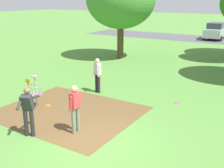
{
  "coord_description": "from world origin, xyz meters",
  "views": [
    {
      "loc": [
        4.9,
        -6.53,
        4.5
      ],
      "look_at": [
        -1.18,
        3.13,
        1.0
      ],
      "focal_mm": 45.2,
      "sensor_mm": 36.0,
      "label": 1
    }
  ],
  "objects_px": {
    "parked_car_leftmost": "(215,31)",
    "player_throwing": "(97,73)",
    "frisbee_by_tee": "(48,106)",
    "player_waiting_left": "(75,106)",
    "player_foreground_watching": "(28,109)",
    "frisbee_near_basket": "(177,103)",
    "disc_golf_basket": "(35,90)"
  },
  "relations": [
    {
      "from": "parked_car_leftmost",
      "to": "player_throwing",
      "type": "bearing_deg",
      "value": -91.19
    },
    {
      "from": "disc_golf_basket",
      "to": "player_throwing",
      "type": "relative_size",
      "value": 0.81
    },
    {
      "from": "disc_golf_basket",
      "to": "frisbee_near_basket",
      "type": "xyz_separation_m",
      "value": [
        5.01,
        3.65,
        -0.74
      ]
    },
    {
      "from": "player_foreground_watching",
      "to": "player_waiting_left",
      "type": "height_order",
      "value": "same"
    },
    {
      "from": "player_foreground_watching",
      "to": "player_waiting_left",
      "type": "distance_m",
      "value": 1.55
    },
    {
      "from": "player_throwing",
      "to": "frisbee_by_tee",
      "type": "xyz_separation_m",
      "value": [
        -0.76,
        -2.67,
        -0.96
      ]
    },
    {
      "from": "disc_golf_basket",
      "to": "player_throwing",
      "type": "xyz_separation_m",
      "value": [
        1.16,
        3.0,
        0.21
      ]
    },
    {
      "from": "player_waiting_left",
      "to": "parked_car_leftmost",
      "type": "height_order",
      "value": "parked_car_leftmost"
    },
    {
      "from": "player_foreground_watching",
      "to": "player_waiting_left",
      "type": "bearing_deg",
      "value": 41.42
    },
    {
      "from": "disc_golf_basket",
      "to": "player_foreground_watching",
      "type": "height_order",
      "value": "player_foreground_watching"
    },
    {
      "from": "disc_golf_basket",
      "to": "parked_car_leftmost",
      "type": "bearing_deg",
      "value": 86.34
    },
    {
      "from": "frisbee_by_tee",
      "to": "parked_car_leftmost",
      "type": "distance_m",
      "value": 25.16
    },
    {
      "from": "player_throwing",
      "to": "player_foreground_watching",
      "type": "bearing_deg",
      "value": -82.03
    },
    {
      "from": "player_throwing",
      "to": "frisbee_near_basket",
      "type": "xyz_separation_m",
      "value": [
        3.85,
        0.65,
        -0.96
      ]
    },
    {
      "from": "frisbee_by_tee",
      "to": "parked_car_leftmost",
      "type": "height_order",
      "value": "parked_car_leftmost"
    },
    {
      "from": "player_throwing",
      "to": "parked_car_leftmost",
      "type": "distance_m",
      "value": 22.45
    },
    {
      "from": "disc_golf_basket",
      "to": "frisbee_near_basket",
      "type": "bearing_deg",
      "value": 36.04
    },
    {
      "from": "player_foreground_watching",
      "to": "frisbee_near_basket",
      "type": "xyz_separation_m",
      "value": [
        3.15,
        5.66,
        -0.98
      ]
    },
    {
      "from": "disc_golf_basket",
      "to": "player_waiting_left",
      "type": "bearing_deg",
      "value": -18.09
    },
    {
      "from": "frisbee_near_basket",
      "to": "player_foreground_watching",
      "type": "bearing_deg",
      "value": -119.07
    },
    {
      "from": "frisbee_by_tee",
      "to": "player_foreground_watching",
      "type": "bearing_deg",
      "value": -57.96
    },
    {
      "from": "player_throwing",
      "to": "frisbee_near_basket",
      "type": "height_order",
      "value": "player_throwing"
    },
    {
      "from": "player_foreground_watching",
      "to": "player_throwing",
      "type": "bearing_deg",
      "value": 97.97
    },
    {
      "from": "player_throwing",
      "to": "parked_car_leftmost",
      "type": "relative_size",
      "value": 0.4
    },
    {
      "from": "frisbee_near_basket",
      "to": "disc_golf_basket",
      "type": "bearing_deg",
      "value": -143.96
    },
    {
      "from": "disc_golf_basket",
      "to": "frisbee_by_tee",
      "type": "xyz_separation_m",
      "value": [
        0.4,
        0.33,
        -0.74
      ]
    },
    {
      "from": "disc_golf_basket",
      "to": "player_foreground_watching",
      "type": "relative_size",
      "value": 0.81
    },
    {
      "from": "player_foreground_watching",
      "to": "frisbee_by_tee",
      "type": "relative_size",
      "value": 7.61
    },
    {
      "from": "player_waiting_left",
      "to": "frisbee_by_tee",
      "type": "height_order",
      "value": "player_waiting_left"
    },
    {
      "from": "player_throwing",
      "to": "player_waiting_left",
      "type": "xyz_separation_m",
      "value": [
        1.87,
        -3.99,
        0.0
      ]
    },
    {
      "from": "parked_car_leftmost",
      "to": "frisbee_near_basket",
      "type": "bearing_deg",
      "value": -81.18
    },
    {
      "from": "frisbee_near_basket",
      "to": "frisbee_by_tee",
      "type": "distance_m",
      "value": 5.68
    }
  ]
}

